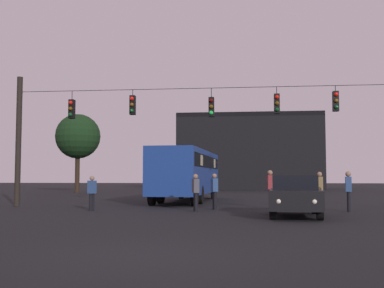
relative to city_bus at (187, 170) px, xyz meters
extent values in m
plane|color=black|center=(1.46, 5.02, -1.87)|extent=(168.00, 168.00, 0.00)
cylinder|color=black|center=(-7.97, -5.39, 1.42)|extent=(0.28, 0.28, 6.56)
cylinder|color=black|center=(1.46, -5.39, 3.93)|extent=(18.86, 0.02, 0.02)
cylinder|color=black|center=(-5.20, -5.39, 3.70)|extent=(0.03, 0.03, 0.44)
cube|color=black|center=(-5.20, -5.39, 3.00)|extent=(0.26, 0.32, 0.95)
sphere|color=red|center=(-5.20, -5.57, 3.30)|extent=(0.20, 0.20, 0.20)
sphere|color=#5B3D0C|center=(-5.20, -5.57, 3.00)|extent=(0.20, 0.20, 0.20)
sphere|color=#0C4219|center=(-5.20, -5.57, 2.70)|extent=(0.20, 0.20, 0.20)
cylinder|color=black|center=(-2.08, -5.39, 3.77)|extent=(0.03, 0.03, 0.29)
cube|color=black|center=(-2.08, -5.39, 3.15)|extent=(0.26, 0.32, 0.95)
sphere|color=red|center=(-2.08, -5.57, 3.45)|extent=(0.20, 0.20, 0.20)
sphere|color=#5B3D0C|center=(-2.08, -5.57, 3.15)|extent=(0.20, 0.20, 0.20)
sphere|color=#0C4219|center=(-2.08, -5.57, 2.85)|extent=(0.20, 0.20, 0.20)
cylinder|color=black|center=(1.83, -5.39, 3.69)|extent=(0.03, 0.03, 0.45)
cube|color=black|center=(1.83, -5.39, 2.99)|extent=(0.26, 0.32, 0.95)
sphere|color=#510A0A|center=(1.83, -5.57, 3.29)|extent=(0.20, 0.20, 0.20)
sphere|color=#5B3D0C|center=(1.83, -5.57, 2.99)|extent=(0.20, 0.20, 0.20)
sphere|color=#1EE04C|center=(1.83, -5.57, 2.69)|extent=(0.20, 0.20, 0.20)
cylinder|color=black|center=(4.97, -5.39, 3.74)|extent=(0.03, 0.03, 0.34)
cube|color=black|center=(4.97, -5.39, 3.10)|extent=(0.26, 0.32, 0.95)
sphere|color=red|center=(4.97, -5.57, 3.40)|extent=(0.20, 0.20, 0.20)
sphere|color=#5B3D0C|center=(4.97, -5.57, 3.10)|extent=(0.20, 0.20, 0.20)
sphere|color=#0C4219|center=(4.97, -5.57, 2.80)|extent=(0.20, 0.20, 0.20)
cylinder|color=black|center=(7.71, -5.39, 3.78)|extent=(0.03, 0.03, 0.27)
cube|color=black|center=(7.71, -5.39, 3.17)|extent=(0.26, 0.32, 0.95)
sphere|color=red|center=(7.71, -5.57, 3.47)|extent=(0.20, 0.20, 0.20)
sphere|color=#5B3D0C|center=(7.71, -5.57, 3.17)|extent=(0.20, 0.20, 0.20)
sphere|color=#0C4219|center=(7.71, -5.57, 2.87)|extent=(0.20, 0.20, 0.20)
cube|color=navy|center=(0.00, 0.01, -0.12)|extent=(3.08, 11.12, 2.50)
cube|color=black|center=(0.00, 0.01, 0.49)|extent=(3.08, 10.46, 0.70)
cylinder|color=black|center=(-0.90, 4.02, -1.37)|extent=(0.33, 1.01, 1.00)
cylinder|color=black|center=(1.32, 3.90, -1.37)|extent=(0.33, 1.01, 1.00)
cylinder|color=black|center=(-1.22, -2.13, -1.37)|extent=(0.33, 1.01, 1.00)
cylinder|color=black|center=(0.99, -2.25, -1.37)|extent=(0.33, 1.01, 1.00)
cylinder|color=black|center=(-1.33, -4.11, -1.37)|extent=(0.33, 1.01, 1.00)
cylinder|color=black|center=(0.89, -4.22, -1.37)|extent=(0.33, 1.01, 1.00)
cube|color=beige|center=(0.17, 3.30, 0.49)|extent=(2.60, 0.93, 0.56)
cube|color=beige|center=(-0.14, -2.74, 0.49)|extent=(2.60, 0.93, 0.56)
cube|color=black|center=(5.26, -10.24, -1.21)|extent=(2.13, 4.43, 0.68)
cube|color=black|center=(5.27, -10.09, -0.61)|extent=(1.76, 2.44, 0.52)
cylinder|color=black|center=(5.93, -11.71, -1.55)|extent=(0.27, 0.66, 0.64)
cylinder|color=black|center=(4.36, -11.59, -1.55)|extent=(0.27, 0.66, 0.64)
cylinder|color=black|center=(6.15, -8.88, -1.55)|extent=(0.27, 0.66, 0.64)
cylinder|color=black|center=(4.58, -8.76, -1.55)|extent=(0.27, 0.66, 0.64)
sphere|color=white|center=(5.67, -12.37, -1.21)|extent=(0.18, 0.18, 0.18)
sphere|color=white|center=(4.52, -12.28, -1.21)|extent=(0.18, 0.18, 0.18)
cylinder|color=black|center=(4.61, -5.65, -1.42)|extent=(0.14, 0.14, 0.88)
cylinder|color=black|center=(4.59, -5.49, -1.42)|extent=(0.14, 0.14, 0.88)
cube|color=maroon|center=(4.60, -5.57, -0.65)|extent=(0.27, 0.38, 0.66)
sphere|color=#8C6B51|center=(4.60, -5.57, -0.20)|extent=(0.24, 0.24, 0.24)
cylinder|color=black|center=(1.35, -8.08, -1.47)|extent=(0.14, 0.14, 0.79)
cylinder|color=black|center=(1.29, -7.93, -1.47)|extent=(0.14, 0.14, 0.79)
cube|color=#4C4C56|center=(1.32, -8.00, -0.78)|extent=(0.36, 0.42, 0.59)
sphere|color=#8C6B51|center=(1.32, -8.00, -0.38)|extent=(0.21, 0.21, 0.21)
cylinder|color=black|center=(-3.20, -8.00, -1.49)|extent=(0.14, 0.14, 0.75)
cylinder|color=black|center=(-3.25, -8.15, -1.49)|extent=(0.14, 0.14, 0.75)
cube|color=#2D4C7F|center=(-3.22, -8.07, -0.84)|extent=(0.33, 0.41, 0.56)
sphere|color=#8C6B51|center=(-3.22, -8.07, -0.46)|extent=(0.20, 0.20, 0.20)
cylinder|color=black|center=(6.85, -5.68, -1.44)|extent=(0.14, 0.14, 0.84)
cylinder|color=black|center=(6.90, -5.53, -1.44)|extent=(0.14, 0.14, 0.84)
cube|color=#997F4C|center=(6.88, -5.60, -0.71)|extent=(0.35, 0.42, 0.63)
sphere|color=#8C6B51|center=(6.88, -5.60, -0.28)|extent=(0.23, 0.23, 0.23)
cylinder|color=black|center=(7.76, -7.60, -1.44)|extent=(0.14, 0.14, 0.84)
cylinder|color=black|center=(7.78, -7.44, -1.44)|extent=(0.14, 0.14, 0.84)
cube|color=#2D4C7F|center=(7.77, -7.52, -0.71)|extent=(0.29, 0.39, 0.63)
sphere|color=#8C6B51|center=(7.77, -7.52, -0.27)|extent=(0.23, 0.23, 0.23)
cylinder|color=black|center=(2.07, -6.74, -1.46)|extent=(0.14, 0.14, 0.80)
cylinder|color=black|center=(2.02, -6.59, -1.46)|extent=(0.14, 0.14, 0.80)
cube|color=#2D4C7F|center=(2.04, -6.67, -0.76)|extent=(0.35, 0.42, 0.60)
sphere|color=#8C6B51|center=(2.04, -6.67, -0.35)|extent=(0.22, 0.22, 0.22)
cube|color=black|center=(3.99, 31.13, 2.27)|extent=(16.55, 12.36, 8.27)
cube|color=black|center=(3.99, 31.13, 6.65)|extent=(16.55, 12.36, 0.50)
cylinder|color=#2D2116|center=(-12.36, 15.45, 0.06)|extent=(0.43, 0.43, 3.85)
sphere|color=black|center=(-12.36, 15.45, 3.47)|extent=(4.24, 4.24, 4.24)
camera|label=1|loc=(3.40, -28.36, -0.41)|focal=44.68mm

